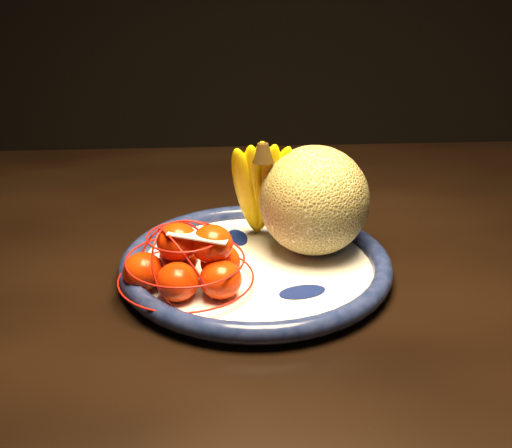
{
  "coord_description": "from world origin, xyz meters",
  "views": [
    {
      "loc": [
        -0.23,
        -0.78,
        1.21
      ],
      "look_at": [
        -0.26,
        -0.01,
        0.86
      ],
      "focal_mm": 45.0,
      "sensor_mm": 36.0,
      "label": 1
    }
  ],
  "objects_px": {
    "fruit_bowl": "(256,265)",
    "mandarin_bag": "(189,263)",
    "dining_table": "(387,285)",
    "cantaloupe": "(314,200)",
    "banana_bunch": "(260,185)"
  },
  "relations": [
    {
      "from": "fruit_bowl",
      "to": "banana_bunch",
      "type": "relative_size",
      "value": 2.17
    },
    {
      "from": "fruit_bowl",
      "to": "mandarin_bag",
      "type": "height_order",
      "value": "mandarin_bag"
    },
    {
      "from": "dining_table",
      "to": "cantaloupe",
      "type": "distance_m",
      "value": 0.23
    },
    {
      "from": "fruit_bowl",
      "to": "banana_bunch",
      "type": "height_order",
      "value": "banana_bunch"
    },
    {
      "from": "fruit_bowl",
      "to": "banana_bunch",
      "type": "bearing_deg",
      "value": 88.08
    },
    {
      "from": "dining_table",
      "to": "banana_bunch",
      "type": "bearing_deg",
      "value": -171.82
    },
    {
      "from": "banana_bunch",
      "to": "mandarin_bag",
      "type": "relative_size",
      "value": 0.78
    },
    {
      "from": "fruit_bowl",
      "to": "mandarin_bag",
      "type": "xyz_separation_m",
      "value": [
        -0.08,
        -0.06,
        0.03
      ]
    },
    {
      "from": "dining_table",
      "to": "banana_bunch",
      "type": "xyz_separation_m",
      "value": [
        -0.2,
        -0.05,
        0.18
      ]
    },
    {
      "from": "fruit_bowl",
      "to": "cantaloupe",
      "type": "bearing_deg",
      "value": 32.02
    },
    {
      "from": "cantaloupe",
      "to": "mandarin_bag",
      "type": "xyz_separation_m",
      "value": [
        -0.16,
        -0.11,
        -0.04
      ]
    },
    {
      "from": "mandarin_bag",
      "to": "fruit_bowl",
      "type": "bearing_deg",
      "value": 36.43
    },
    {
      "from": "dining_table",
      "to": "fruit_bowl",
      "type": "bearing_deg",
      "value": -153.21
    },
    {
      "from": "mandarin_bag",
      "to": "dining_table",
      "type": "bearing_deg",
      "value": 33.67
    },
    {
      "from": "banana_bunch",
      "to": "fruit_bowl",
      "type": "bearing_deg",
      "value": -101.29
    }
  ]
}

